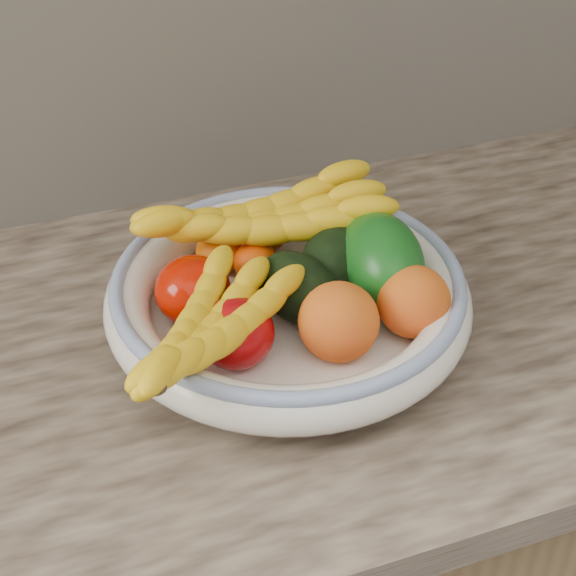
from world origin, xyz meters
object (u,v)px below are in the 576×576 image
at_px(fruit_bowl, 288,297).
at_px(green_mango, 380,261).
at_px(banana_bunch_back, 262,225).
at_px(banana_bunch_front, 208,335).

height_order(fruit_bowl, green_mango, green_mango).
height_order(fruit_bowl, banana_bunch_back, banana_bunch_back).
height_order(green_mango, banana_bunch_front, green_mango).
xyz_separation_m(fruit_bowl, banana_bunch_front, (-0.11, -0.07, 0.03)).
distance_m(green_mango, banana_bunch_front, 0.22).
bearing_deg(banana_bunch_back, banana_bunch_front, -121.28).
distance_m(fruit_bowl, banana_bunch_front, 0.13).
distance_m(banana_bunch_back, banana_bunch_front, 0.19).
bearing_deg(green_mango, banana_bunch_back, 142.85).
bearing_deg(banana_bunch_front, banana_bunch_back, 10.08).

